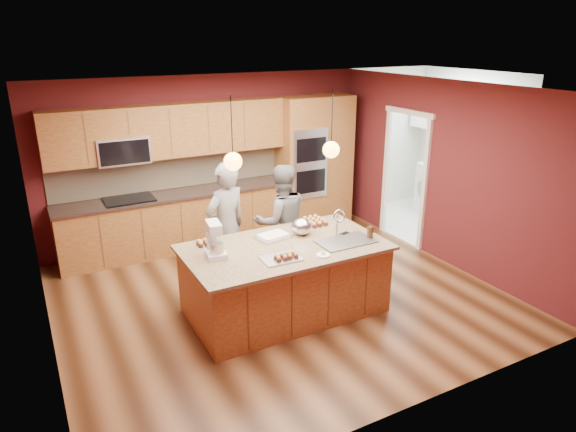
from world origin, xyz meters
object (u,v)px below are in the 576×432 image
person_right (281,222)px  stand_mixer (215,242)px  mixing_bowl (302,227)px  island (286,278)px  person_left (226,227)px

person_right → stand_mixer: (-1.28, -0.82, 0.25)m
person_right → stand_mixer: size_ratio=3.96×
stand_mixer → mixing_bowl: 1.22m
mixing_bowl → island: bearing=-146.5°
island → person_left: bearing=113.1°
stand_mixer → mixing_bowl: bearing=13.6°
island → mixing_bowl: size_ratio=9.10×
island → person_right: person_right is taller
person_left → person_right: size_ratio=1.08×
person_right → mixing_bowl: size_ratio=6.17×
person_left → person_right: 0.82m
person_left → stand_mixer: 0.96m
island → mixing_bowl: bearing=33.5°
island → mixing_bowl: (0.35, 0.23, 0.54)m
stand_mixer → mixing_bowl: size_ratio=1.56×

